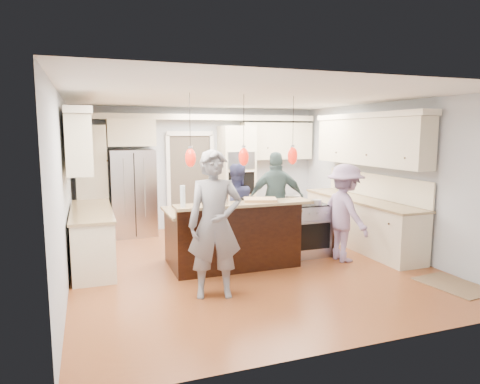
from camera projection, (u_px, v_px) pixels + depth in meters
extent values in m
plane|color=#A4572C|center=(247.00, 263.00, 7.10)|extent=(6.00, 6.00, 0.00)
cube|color=#B2BCC6|center=(201.00, 168.00, 9.71)|extent=(5.50, 0.04, 2.70)
cube|color=#B2BCC6|center=(357.00, 217.00, 4.11)|extent=(5.50, 0.04, 2.70)
cube|color=#B2BCC6|center=(64.00, 190.00, 5.99)|extent=(0.04, 6.00, 2.70)
cube|color=#B2BCC6|center=(388.00, 177.00, 7.83)|extent=(0.04, 6.00, 2.70)
cube|color=white|center=(247.00, 97.00, 6.72)|extent=(5.50, 6.00, 0.04)
cube|color=#B7B7BC|center=(133.00, 193.00, 8.92)|extent=(0.90, 0.70, 1.80)
cube|color=beige|center=(237.00, 177.00, 9.68)|extent=(0.72, 0.64, 2.30)
cube|color=black|center=(242.00, 160.00, 9.32)|extent=(0.60, 0.02, 0.35)
cube|color=black|center=(241.00, 183.00, 9.39)|extent=(0.60, 0.02, 0.50)
cylinder|color=#B7B7BC|center=(242.00, 172.00, 9.32)|extent=(0.55, 0.02, 0.02)
cube|color=beige|center=(92.00, 182.00, 8.67)|extent=(0.60, 0.58, 2.30)
cube|color=beige|center=(131.00, 133.00, 8.80)|extent=(0.95, 0.58, 0.55)
cube|color=beige|center=(277.00, 141.00, 10.06)|extent=(1.70, 0.35, 0.85)
cube|color=beige|center=(202.00, 117.00, 9.36)|extent=(5.30, 0.38, 0.12)
cube|color=#4C443A|center=(190.00, 182.00, 9.66)|extent=(0.90, 0.06, 2.10)
cube|color=white|center=(190.00, 133.00, 9.47)|extent=(1.04, 0.06, 0.10)
cube|color=beige|center=(360.00, 223.00, 8.12)|extent=(0.60, 3.00, 0.88)
cube|color=tan|center=(361.00, 199.00, 8.05)|extent=(0.64, 3.05, 0.04)
cube|color=beige|center=(368.00, 142.00, 7.94)|extent=(0.35, 3.00, 0.85)
cube|color=beige|center=(369.00, 116.00, 7.87)|extent=(0.37, 3.10, 0.10)
cube|color=beige|center=(93.00, 238.00, 6.98)|extent=(0.60, 2.20, 0.88)
cube|color=tan|center=(91.00, 211.00, 6.92)|extent=(0.64, 2.25, 0.04)
cube|color=beige|center=(80.00, 144.00, 6.73)|extent=(0.35, 2.20, 0.85)
cube|color=beige|center=(79.00, 113.00, 6.66)|extent=(0.37, 2.30, 0.10)
cube|color=black|center=(230.00, 237.00, 7.09)|extent=(2.00, 1.00, 0.88)
cube|color=tan|center=(230.00, 209.00, 7.03)|extent=(2.10, 1.10, 0.04)
cube|color=black|center=(241.00, 239.00, 6.56)|extent=(2.00, 0.12, 1.08)
cube|color=tan|center=(245.00, 204.00, 6.35)|extent=(2.10, 0.42, 0.04)
cube|color=black|center=(250.00, 202.00, 7.22)|extent=(0.30, 0.26, 0.14)
cube|color=#B7B7BC|center=(304.00, 230.00, 7.55)|extent=(0.76, 0.66, 0.90)
cube|color=black|center=(313.00, 237.00, 7.25)|extent=(0.65, 0.01, 0.45)
cube|color=black|center=(304.00, 204.00, 7.49)|extent=(0.72, 0.59, 0.02)
cube|color=black|center=(324.00, 228.00, 7.69)|extent=(0.06, 0.71, 0.88)
cylinder|color=black|center=(190.00, 120.00, 5.95)|extent=(0.01, 0.01, 0.75)
ellipsoid|color=red|center=(191.00, 158.00, 6.02)|extent=(0.15, 0.15, 0.26)
cylinder|color=black|center=(244.00, 121.00, 6.22)|extent=(0.01, 0.01, 0.75)
ellipsoid|color=red|center=(244.00, 157.00, 6.29)|extent=(0.15, 0.15, 0.26)
cylinder|color=black|center=(293.00, 121.00, 6.48)|extent=(0.01, 0.01, 0.75)
ellipsoid|color=red|center=(293.00, 156.00, 6.56)|extent=(0.15, 0.15, 0.26)
imported|color=slate|center=(215.00, 224.00, 5.55)|extent=(0.79, 0.61, 1.94)
imported|color=navy|center=(235.00, 207.00, 7.81)|extent=(0.79, 0.62, 1.59)
imported|color=#435D5E|center=(276.00, 199.00, 8.07)|extent=(1.13, 0.72, 1.80)
imported|color=#977EAA|center=(345.00, 213.00, 7.15)|extent=(0.67, 1.09, 1.64)
cube|color=olive|center=(454.00, 285.00, 6.07)|extent=(0.77, 1.04, 0.01)
cylinder|color=silver|center=(183.00, 196.00, 5.94)|extent=(0.09, 0.09, 0.31)
cylinder|color=#441A0C|center=(211.00, 196.00, 6.14)|extent=(0.08, 0.08, 0.26)
cylinder|color=#441A0C|center=(214.00, 195.00, 6.16)|extent=(0.09, 0.09, 0.27)
cylinder|color=#441A0C|center=(226.00, 195.00, 6.35)|extent=(0.07, 0.07, 0.23)
cylinder|color=#B7B7BC|center=(225.00, 200.00, 6.24)|extent=(0.08, 0.08, 0.11)
cube|color=tan|center=(260.00, 200.00, 6.52)|extent=(0.57, 0.49, 0.04)
cylinder|color=#B7B7BC|center=(293.00, 200.00, 7.39)|extent=(0.27, 0.27, 0.16)
cylinder|color=#B7B7BC|center=(317.00, 202.00, 7.37)|extent=(0.17, 0.17, 0.09)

